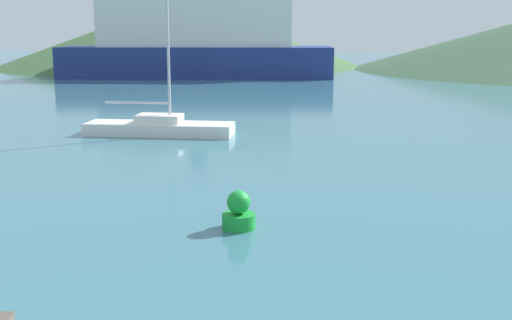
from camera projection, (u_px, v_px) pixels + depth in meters
sailboat_inner at (160, 126)px, 29.14m from camera, size 6.81×2.28×9.25m
ferry_distant at (197, 44)px, 62.16m from camera, size 26.81×10.65×8.83m
buoy_marker at (239, 213)px, 15.56m from camera, size 0.82×0.82×0.95m
hill_west at (181, 33)px, 81.23m from camera, size 45.31×45.31×8.16m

